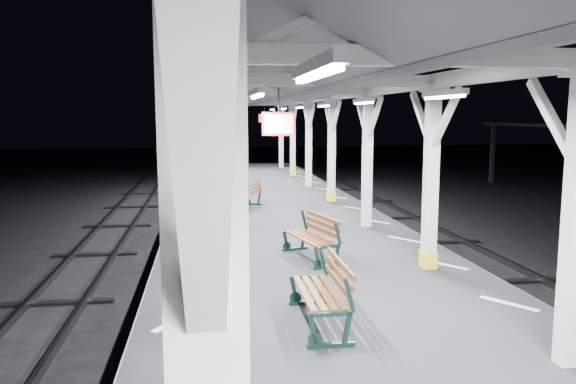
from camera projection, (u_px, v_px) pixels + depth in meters
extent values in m
plane|color=black|center=(348.00, 378.00, 8.15)|extent=(120.00, 120.00, 0.00)
cube|color=black|center=(349.00, 346.00, 8.08)|extent=(6.00, 50.00, 1.00)
cube|color=silver|center=(175.00, 321.00, 7.66)|extent=(1.00, 48.00, 0.01)
cube|color=silver|center=(509.00, 304.00, 8.37)|extent=(1.00, 48.00, 0.01)
cube|color=silver|center=(203.00, 129.00, 2.01)|extent=(0.10, 0.99, 0.99)
cube|color=silver|center=(202.00, 144.00, 0.93)|extent=(0.10, 0.99, 0.99)
cube|color=silver|center=(206.00, 237.00, 5.55)|extent=(0.22, 0.22, 3.20)
cube|color=silver|center=(203.00, 66.00, 5.32)|extent=(0.40, 0.40, 0.12)
cube|color=silver|center=(204.00, 120.00, 5.93)|extent=(0.10, 0.99, 0.99)
cube|color=silver|center=(204.00, 121.00, 4.85)|extent=(0.10, 0.99, 0.99)
cube|color=silver|center=(205.00, 186.00, 9.47)|extent=(0.22, 0.22, 3.20)
cube|color=silver|center=(203.00, 87.00, 9.24)|extent=(0.40, 0.40, 0.12)
cube|color=yellow|center=(207.00, 268.00, 9.66)|extent=(0.26, 0.26, 0.30)
cube|color=silver|center=(204.00, 118.00, 9.85)|extent=(0.10, 0.99, 0.99)
cube|color=silver|center=(204.00, 118.00, 8.77)|extent=(0.10, 0.99, 0.99)
cube|color=silver|center=(205.00, 166.00, 13.39)|extent=(0.22, 0.22, 3.20)
cube|color=silver|center=(204.00, 95.00, 13.16)|extent=(0.40, 0.40, 0.12)
cube|color=silver|center=(204.00, 117.00, 13.77)|extent=(0.10, 0.99, 0.99)
cube|color=silver|center=(204.00, 117.00, 12.69)|extent=(0.10, 0.99, 0.99)
cube|color=silver|center=(205.00, 154.00, 17.31)|extent=(0.22, 0.22, 3.20)
cube|color=silver|center=(204.00, 100.00, 17.08)|extent=(0.40, 0.40, 0.12)
cube|color=yellow|center=(206.00, 199.00, 17.50)|extent=(0.26, 0.26, 0.30)
cube|color=silver|center=(204.00, 116.00, 17.69)|extent=(0.10, 0.99, 0.99)
cube|color=silver|center=(204.00, 117.00, 16.61)|extent=(0.10, 0.99, 0.99)
cube|color=silver|center=(205.00, 147.00, 21.23)|extent=(0.22, 0.22, 3.20)
cube|color=silver|center=(204.00, 102.00, 21.00)|extent=(0.40, 0.40, 0.12)
cube|color=silver|center=(204.00, 116.00, 21.61)|extent=(0.10, 0.99, 0.99)
cube|color=silver|center=(204.00, 116.00, 20.53)|extent=(0.10, 0.99, 0.99)
cube|color=silver|center=(205.00, 142.00, 25.15)|extent=(0.22, 0.22, 3.20)
cube|color=silver|center=(204.00, 104.00, 24.92)|extent=(0.40, 0.40, 0.12)
cube|color=yellow|center=(205.00, 173.00, 25.34)|extent=(0.26, 0.26, 0.30)
cube|color=silver|center=(204.00, 116.00, 25.53)|extent=(0.10, 0.99, 0.99)
cube|color=silver|center=(204.00, 116.00, 24.45)|extent=(0.10, 0.99, 0.99)
cube|color=silver|center=(205.00, 138.00, 29.07)|extent=(0.22, 0.22, 3.20)
cube|color=silver|center=(204.00, 106.00, 28.84)|extent=(0.40, 0.40, 0.12)
cube|color=silver|center=(204.00, 116.00, 29.45)|extent=(0.10, 0.99, 0.99)
cube|color=silver|center=(204.00, 116.00, 28.37)|extent=(0.10, 0.99, 0.99)
cube|color=silver|center=(576.00, 225.00, 6.13)|extent=(0.22, 0.22, 3.20)
cube|color=silver|center=(552.00, 119.00, 6.51)|extent=(0.10, 0.99, 0.99)
cube|color=silver|center=(431.00, 182.00, 10.05)|extent=(0.22, 0.22, 3.20)
cube|color=silver|center=(434.00, 88.00, 9.82)|extent=(0.40, 0.40, 0.12)
cube|color=yellow|center=(428.00, 259.00, 10.24)|extent=(0.26, 0.26, 0.30)
cube|color=silver|center=(421.00, 118.00, 10.43)|extent=(0.10, 0.99, 0.99)
cube|color=silver|center=(446.00, 118.00, 9.35)|extent=(0.10, 0.99, 0.99)
cube|color=silver|center=(367.00, 163.00, 13.97)|extent=(0.22, 0.22, 3.20)
cube|color=silver|center=(369.00, 96.00, 13.74)|extent=(0.40, 0.40, 0.12)
cube|color=silver|center=(362.00, 117.00, 14.35)|extent=(0.10, 0.99, 0.99)
cube|color=silver|center=(375.00, 117.00, 13.27)|extent=(0.10, 0.99, 0.99)
cube|color=silver|center=(332.00, 153.00, 17.89)|extent=(0.22, 0.22, 3.20)
cube|color=silver|center=(332.00, 100.00, 17.66)|extent=(0.40, 0.40, 0.12)
cube|color=yellow|center=(331.00, 197.00, 18.08)|extent=(0.26, 0.26, 0.30)
cube|color=silver|center=(328.00, 116.00, 18.27)|extent=(0.10, 0.99, 0.99)
cube|color=silver|center=(336.00, 116.00, 17.19)|extent=(0.10, 0.99, 0.99)
cube|color=silver|center=(309.00, 146.00, 21.81)|extent=(0.22, 0.22, 3.20)
cube|color=silver|center=(309.00, 103.00, 21.58)|extent=(0.40, 0.40, 0.12)
cube|color=silver|center=(306.00, 116.00, 22.19)|extent=(0.10, 0.99, 0.99)
cube|color=silver|center=(311.00, 116.00, 21.11)|extent=(0.10, 0.99, 0.99)
cube|color=silver|center=(293.00, 141.00, 25.73)|extent=(0.22, 0.22, 3.20)
cube|color=silver|center=(293.00, 105.00, 25.50)|extent=(0.40, 0.40, 0.12)
cube|color=yellow|center=(293.00, 172.00, 25.92)|extent=(0.26, 0.26, 0.30)
cube|color=silver|center=(291.00, 116.00, 26.11)|extent=(0.10, 0.99, 0.99)
cube|color=silver|center=(295.00, 116.00, 25.03)|extent=(0.10, 0.99, 0.99)
cube|color=silver|center=(281.00, 138.00, 29.65)|extent=(0.22, 0.22, 3.20)
cube|color=silver|center=(281.00, 106.00, 29.42)|extent=(0.40, 0.40, 0.12)
cube|color=silver|center=(280.00, 116.00, 30.03)|extent=(0.10, 0.99, 0.99)
cube|color=silver|center=(282.00, 116.00, 28.95)|extent=(0.10, 0.99, 0.99)
cube|color=silver|center=(203.00, 70.00, 7.26)|extent=(0.18, 48.00, 0.24)
cube|color=silver|center=(492.00, 73.00, 7.84)|extent=(0.18, 48.00, 0.24)
cube|color=silver|center=(405.00, 56.00, 5.59)|extent=(4.20, 0.14, 0.20)
cube|color=silver|center=(322.00, 80.00, 9.51)|extent=(4.20, 0.14, 0.20)
cube|color=silver|center=(288.00, 90.00, 13.43)|extent=(4.20, 0.14, 0.20)
cube|color=silver|center=(269.00, 96.00, 17.35)|extent=(4.20, 0.14, 0.20)
cube|color=silver|center=(257.00, 99.00, 21.27)|extent=(4.20, 0.14, 0.20)
cube|color=silver|center=(249.00, 102.00, 25.19)|extent=(4.20, 0.14, 0.20)
cube|color=silver|center=(243.00, 104.00, 29.11)|extent=(4.20, 0.14, 0.20)
cube|color=silver|center=(354.00, 1.00, 7.43)|extent=(0.16, 48.00, 0.20)
cube|color=#4B4E53|center=(257.00, 28.00, 7.29)|extent=(2.80, 49.00, 1.45)
cube|color=#4B4E53|center=(446.00, 32.00, 7.67)|extent=(2.80, 49.00, 1.45)
cube|color=silver|center=(316.00, 66.00, 3.48)|extent=(0.10, 1.35, 0.08)
cube|color=white|center=(316.00, 74.00, 3.49)|extent=(0.05, 1.25, 0.05)
cube|color=silver|center=(257.00, 92.00, 7.40)|extent=(0.10, 1.35, 0.08)
cube|color=white|center=(257.00, 96.00, 7.41)|extent=(0.05, 1.25, 0.05)
cube|color=silver|center=(239.00, 100.00, 11.32)|extent=(0.10, 1.35, 0.08)
cube|color=white|center=(239.00, 102.00, 11.33)|extent=(0.05, 1.25, 0.05)
cube|color=silver|center=(230.00, 104.00, 15.24)|extent=(0.10, 1.35, 0.08)
cube|color=white|center=(230.00, 106.00, 15.25)|extent=(0.05, 1.25, 0.05)
cube|color=silver|center=(225.00, 106.00, 19.16)|extent=(0.10, 1.35, 0.08)
cube|color=white|center=(225.00, 107.00, 19.17)|extent=(0.05, 1.25, 0.05)
cube|color=silver|center=(221.00, 108.00, 23.08)|extent=(0.10, 1.35, 0.08)
cube|color=white|center=(221.00, 109.00, 23.09)|extent=(0.05, 1.25, 0.05)
cube|color=silver|center=(219.00, 109.00, 27.00)|extent=(0.10, 1.35, 0.08)
cube|color=white|center=(219.00, 110.00, 27.01)|extent=(0.05, 1.25, 0.05)
cube|color=silver|center=(444.00, 93.00, 7.78)|extent=(0.10, 1.35, 0.08)
cube|color=white|center=(443.00, 97.00, 7.79)|extent=(0.05, 1.25, 0.05)
cube|color=silver|center=(363.00, 100.00, 11.70)|extent=(0.10, 1.35, 0.08)
cube|color=white|center=(363.00, 103.00, 11.71)|extent=(0.05, 1.25, 0.05)
cube|color=silver|center=(324.00, 104.00, 15.62)|extent=(0.10, 1.35, 0.08)
cube|color=white|center=(324.00, 106.00, 15.63)|extent=(0.05, 1.25, 0.05)
cube|color=silver|center=(300.00, 106.00, 19.54)|extent=(0.10, 1.35, 0.08)
cube|color=white|center=(300.00, 108.00, 19.55)|extent=(0.05, 1.25, 0.05)
cube|color=silver|center=(284.00, 108.00, 23.46)|extent=(0.10, 1.35, 0.08)
cube|color=white|center=(284.00, 109.00, 23.47)|extent=(0.05, 1.25, 0.05)
cube|color=silver|center=(272.00, 109.00, 27.38)|extent=(0.10, 1.35, 0.08)
cube|color=white|center=(272.00, 110.00, 27.39)|extent=(0.05, 1.25, 0.05)
cylinder|color=black|center=(279.00, 100.00, 8.30)|extent=(0.02, 0.02, 0.36)
cube|color=red|center=(279.00, 124.00, 8.35)|extent=(0.50, 0.03, 0.35)
cube|color=white|center=(279.00, 124.00, 8.35)|extent=(0.44, 0.04, 0.29)
cylinder|color=black|center=(264.00, 110.00, 23.25)|extent=(0.02, 0.02, 0.36)
cube|color=red|center=(265.00, 118.00, 23.30)|extent=(0.50, 0.03, 0.35)
cube|color=white|center=(265.00, 118.00, 23.30)|extent=(0.44, 0.05, 0.29)
cube|color=black|center=(492.00, 153.00, 31.52)|extent=(0.20, 0.20, 3.30)
sphere|color=silver|center=(561.00, 128.00, 25.42)|extent=(0.20, 0.20, 0.20)
sphere|color=silver|center=(494.00, 125.00, 31.30)|extent=(0.20, 0.20, 0.20)
cube|color=#122C27|center=(331.00, 345.00, 6.79)|extent=(0.59, 0.06, 0.06)
cube|color=#122C27|center=(313.00, 331.00, 6.74)|extent=(0.15, 0.05, 0.45)
cube|color=#122C27|center=(347.00, 329.00, 6.79)|extent=(0.14, 0.05, 0.46)
cube|color=#122C27|center=(349.00, 295.00, 6.74)|extent=(0.16, 0.05, 0.43)
cube|color=#122C27|center=(309.00, 303.00, 8.33)|extent=(0.59, 0.06, 0.06)
cube|color=#122C27|center=(294.00, 291.00, 8.28)|extent=(0.15, 0.05, 0.45)
cube|color=#122C27|center=(322.00, 289.00, 8.33)|extent=(0.14, 0.05, 0.46)
cube|color=#122C27|center=(323.00, 261.00, 8.28)|extent=(0.16, 0.05, 0.43)
cube|color=brown|center=(304.00, 293.00, 7.48)|extent=(0.10, 1.49, 0.03)
cube|color=brown|center=(314.00, 293.00, 7.50)|extent=(0.10, 1.49, 0.03)
cube|color=brown|center=(323.00, 292.00, 7.51)|extent=(0.10, 1.49, 0.03)
cube|color=brown|center=(332.00, 292.00, 7.53)|extent=(0.10, 1.49, 0.03)
cube|color=brown|center=(338.00, 282.00, 7.52)|extent=(0.06, 1.49, 0.09)
cube|color=brown|center=(339.00, 272.00, 7.51)|extent=(0.06, 1.49, 0.09)
cube|color=brown|center=(341.00, 263.00, 7.49)|extent=(0.06, 1.49, 0.09)
cube|color=#122C27|center=(327.00, 267.00, 10.30)|extent=(0.56, 0.19, 0.06)
cube|color=#122C27|center=(317.00, 258.00, 10.20)|extent=(0.15, 0.08, 0.44)
cube|color=#122C27|center=(337.00, 256.00, 10.35)|extent=(0.14, 0.08, 0.44)
cube|color=#122C27|center=(338.00, 234.00, 10.30)|extent=(0.16, 0.08, 0.41)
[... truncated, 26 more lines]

